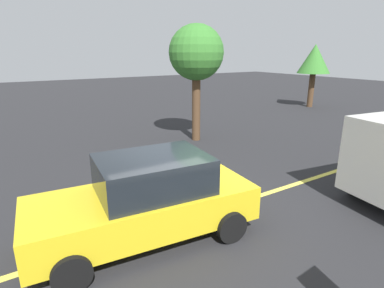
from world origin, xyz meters
TOP-DOWN VIEW (x-y plane):
  - ground_plane at (0.00, 0.00)m, footprint 80.00×80.00m
  - lane_marking_centre at (3.00, 0.00)m, footprint 28.00×0.16m
  - car_yellow_crossing at (-0.89, -0.16)m, footprint 4.53×2.29m
  - tree_left_verge at (3.92, 5.48)m, footprint 2.22×2.22m
  - tree_centre_verge at (15.10, 8.33)m, footprint 2.12×2.12m

SIDE VIEW (x-z plane):
  - ground_plane at x=0.00m, z-range 0.00..0.00m
  - lane_marking_centre at x=3.00m, z-range 0.00..0.01m
  - car_yellow_crossing at x=-0.89m, z-range -0.01..1.71m
  - tree_centre_verge at x=15.10m, z-range 1.06..5.21m
  - tree_left_verge at x=3.92m, z-range 1.19..5.92m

